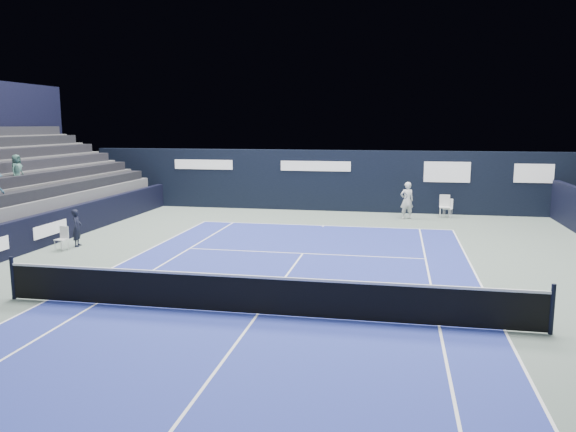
% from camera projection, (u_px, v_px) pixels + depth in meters
% --- Properties ---
extents(ground, '(48.00, 48.00, 0.00)m').
position_uv_depth(ground, '(276.00, 290.00, 15.04)').
color(ground, '#57675E').
rests_on(ground, ground).
extents(court_surface, '(10.97, 23.77, 0.01)m').
position_uv_depth(court_surface, '(258.00, 315.00, 13.10)').
color(court_surface, navy).
rests_on(court_surface, ground).
extents(folding_chair_back_a, '(0.49, 0.48, 0.89)m').
position_uv_depth(folding_chair_back_a, '(448.00, 207.00, 26.85)').
color(folding_chair_back_a, silver).
rests_on(folding_chair_back_a, ground).
extents(folding_chair_back_b, '(0.48, 0.47, 1.08)m').
position_uv_depth(folding_chair_back_b, '(445.00, 205.00, 26.76)').
color(folding_chair_back_b, silver).
rests_on(folding_chair_back_b, ground).
extents(line_judge_chair, '(0.42, 0.41, 0.84)m').
position_uv_depth(line_judge_chair, '(63.00, 237.00, 19.81)').
color(line_judge_chair, silver).
rests_on(line_judge_chair, ground).
extents(line_judge, '(0.44, 0.56, 1.36)m').
position_uv_depth(line_judge, '(77.00, 228.00, 20.39)').
color(line_judge, black).
rests_on(line_judge, ground).
extents(court_markings, '(11.03, 23.83, 0.00)m').
position_uv_depth(court_markings, '(258.00, 314.00, 13.10)').
color(court_markings, white).
rests_on(court_markings, court_surface).
extents(tennis_net, '(12.90, 0.10, 1.10)m').
position_uv_depth(tennis_net, '(257.00, 294.00, 13.02)').
color(tennis_net, black).
rests_on(tennis_net, ground).
extents(back_sponsor_wall, '(26.00, 0.63, 3.10)m').
position_uv_depth(back_sponsor_wall, '(336.00, 180.00, 28.84)').
color(back_sponsor_wall, black).
rests_on(back_sponsor_wall, ground).
extents(side_barrier_left, '(0.33, 22.00, 1.20)m').
position_uv_depth(side_barrier_left, '(46.00, 229.00, 20.59)').
color(side_barrier_left, black).
rests_on(side_barrier_left, ground).
extents(tennis_player, '(0.74, 0.92, 1.75)m').
position_uv_depth(tennis_player, '(407.00, 200.00, 26.30)').
color(tennis_player, silver).
rests_on(tennis_player, ground).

